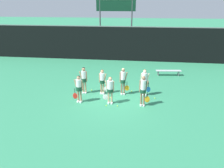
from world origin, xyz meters
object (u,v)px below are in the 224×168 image
Objects in this scene: tennis_ball_0 at (106,105)px; tennis_ball_4 at (117,106)px; player_1 at (110,88)px; player_6 at (144,80)px; tennis_ball_5 at (132,91)px; player_3 at (84,78)px; player_0 at (79,87)px; tennis_ball_3 at (110,98)px; tennis_ball_1 at (92,90)px; player_4 at (102,80)px; tennis_ball_2 at (155,98)px; player_5 at (123,79)px; bench_courtside at (169,71)px; player_2 at (143,89)px; scoreboard at (116,10)px.

tennis_ball_0 and tennis_ball_4 have the same top height.
tennis_ball_4 is (0.47, -0.36, -0.93)m from player_1.
player_6 reaches higher than tennis_ball_5.
player_3 is 2.60m from tennis_ball_0.
player_3 is (-0.05, 1.35, 0.07)m from player_0.
tennis_ball_1 is at bearing 143.59° from tennis_ball_3.
tennis_ball_5 is at bearing 25.39° from player_4.
player_5 is at bearing 168.22° from tennis_ball_2.
player_1 is (1.83, 0.04, -0.01)m from player_0.
player_3 reaches higher than bench_courtside.
player_1 is 2.46m from tennis_ball_5.
player_5 is at bearing -9.42° from tennis_ball_1.
player_3 is at bearing 162.24° from tennis_ball_3.
tennis_ball_1 reaches higher than tennis_ball_0.
tennis_ball_3 is (1.41, -1.04, 0.00)m from tennis_ball_1.
player_2 reaches higher than player_4.
player_4 is 2.65m from player_6.
bench_courtside is 31.34× the size of tennis_ball_4.
player_0 reaches higher than tennis_ball_0.
player_0 reaches higher than player_1.
player_0 is at bearing -89.81° from player_3.
tennis_ball_2 is 0.92× the size of tennis_ball_3.
tennis_ball_4 is at bearing -140.38° from player_6.
scoreboard reaches higher than player_4.
player_1 reaches higher than player_4.
tennis_ball_4 is at bearing 1.21° from tennis_ball_0.
tennis_ball_4 is (-1.41, -0.31, -1.01)m from player_2.
player_5 is 2.38m from tennis_ball_1.
bench_courtside is at bearing 74.47° from tennis_ball_2.
player_2 is 1.76m from tennis_ball_4.
player_0 reaches higher than tennis_ball_3.
tennis_ball_2 is at bearing -10.58° from tennis_ball_1.
player_6 is (0.08, 1.48, -0.02)m from player_2.
tennis_ball_0 is at bearing -94.09° from tennis_ball_3.
tennis_ball_4 is (2.30, -0.32, -0.94)m from player_0.
tennis_ball_3 reaches higher than tennis_ball_4.
tennis_ball_2 reaches higher than tennis_ball_4.
player_0 is 1.35m from player_3.
tennis_ball_5 reaches higher than tennis_ball_4.
tennis_ball_5 is at bearing 59.90° from tennis_ball_0.
tennis_ball_0 is at bearing -154.06° from tennis_ball_2.
player_5 reaches higher than tennis_ball_0.
tennis_ball_0 is 1.12m from tennis_ball_3.
player_3 reaches higher than player_1.
player_5 reaches higher than player_1.
player_4 is (-4.65, -4.35, 0.57)m from bench_courtside.
player_0 is 0.96× the size of player_6.
tennis_ball_1 is 1.75m from tennis_ball_3.
player_2 is 2.31m from tennis_ball_0.
player_0 is at bearing -169.36° from player_6.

